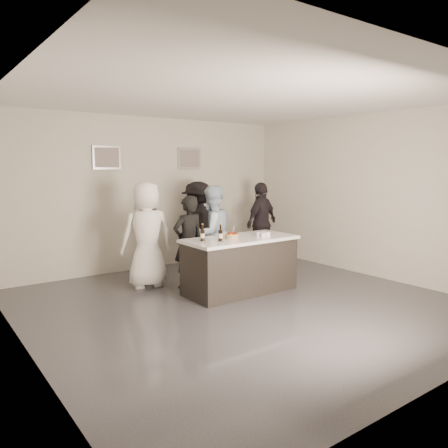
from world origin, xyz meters
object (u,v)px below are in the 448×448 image
Objects in this scene: person_guest_left at (147,235)px; cake at (232,236)px; bar_counter at (240,265)px; person_guest_right at (261,223)px; person_main_black at (188,242)px; person_main_blue at (212,234)px; person_guest_back at (198,225)px; beer_bottle_a at (203,233)px; beer_bottle_b at (220,233)px.

cake is at bearing 136.31° from person_guest_left.
person_guest_right reaches higher than bar_counter.
person_main_black is at bearing 1.62° from person_guest_right.
person_guest_left is (-1.10, 0.33, 0.04)m from person_main_blue.
bar_counter is 1.09× the size of person_guest_right.
person_guest_back is (0.58, 1.89, -0.07)m from cake.
person_main_black is (-0.54, 0.72, 0.33)m from bar_counter.
beer_bottle_a is at bearing 44.45° from person_main_blue.
beer_bottle_b is at bearing 18.90° from person_guest_right.
person_guest_right is 1.39m from person_guest_back.
person_main_black is (0.14, 0.64, -0.25)m from beer_bottle_a.
bar_counter is 1.96m from person_guest_back.
person_guest_back is (1.47, 0.69, -0.02)m from person_guest_left.
beer_bottle_a is at bearing 13.41° from person_guest_right.
beer_bottle_b is 0.86m from person_main_black.
bar_counter is 1.07× the size of person_guest_back.
bar_counter is 7.15× the size of beer_bottle_a.
person_main_blue is (0.03, 0.85, 0.40)m from bar_counter.
beer_bottle_b is (0.21, -0.17, 0.00)m from beer_bottle_a.
bar_counter is 2.30m from person_guest_right.
beer_bottle_b is 0.15× the size of person_guest_left.
person_guest_left is (-0.89, 1.20, -0.04)m from cake.
bar_counter is at bearing 12.48° from beer_bottle_b.
person_main_blue is at bearing 51.32° from person_guest_back.
person_main_black reaches higher than beer_bottle_b.
person_guest_right is (2.19, 1.57, -0.18)m from beer_bottle_b.
person_guest_back is at bearing -33.67° from person_guest_right.
beer_bottle_b is 2.70m from person_guest_right.
person_guest_right is at bearing -164.62° from person_guest_left.
person_guest_left is at bearing 115.55° from beer_bottle_b.
beer_bottle_b is at bearing -167.52° from bar_counter.
beer_bottle_b is 0.15× the size of person_guest_back.
bar_counter is 0.95m from person_main_black.
person_main_blue is 0.98× the size of person_guest_back.
beer_bottle_b is (-0.46, -0.10, 0.58)m from bar_counter.
person_main_blue is 1.09m from person_guest_back.
person_main_blue is (0.49, 0.95, -0.18)m from beer_bottle_b.
person_main_black is at bearing 32.27° from person_guest_back.
person_main_blue is (0.70, 0.78, -0.18)m from beer_bottle_a.
person_guest_left reaches higher than bar_counter.
cake is at bearing 73.09° from person_main_blue.
bar_counter is at bearing 125.59° from person_main_black.
cake is at bearing -174.46° from bar_counter.
beer_bottle_a reaches higher than cake.
beer_bottle_a is at bearing 141.04° from beer_bottle_b.
beer_bottle_b is 1.43m from person_guest_left.
person_guest_left reaches higher than cake.
beer_bottle_a is at bearing 173.99° from bar_counter.
person_guest_back reaches higher than person_main_blue.
beer_bottle_b is 0.17× the size of person_main_black.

